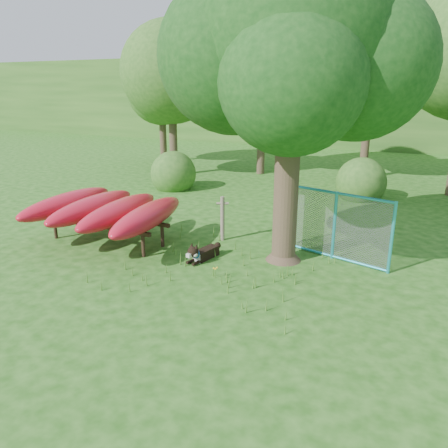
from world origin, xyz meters
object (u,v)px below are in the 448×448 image
at_px(oak_tree, 291,49).
at_px(kayak_rack, 105,209).
at_px(fence_section, 334,225).
at_px(husky_dog, 202,253).

distance_m(oak_tree, kayak_rack, 5.91).
bearing_deg(kayak_rack, fence_section, 16.31).
height_order(kayak_rack, fence_section, fence_section).
xyz_separation_m(oak_tree, fence_section, (1.05, 0.57, -3.83)).
bearing_deg(husky_dog, oak_tree, 39.04).
bearing_deg(oak_tree, kayak_rack, -169.55).
bearing_deg(husky_dog, fence_section, 39.48).
relative_size(oak_tree, fence_section, 2.57).
height_order(oak_tree, husky_dog, oak_tree).
relative_size(kayak_rack, husky_dog, 3.42).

